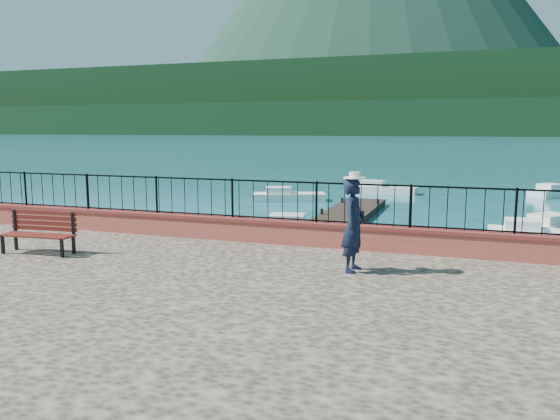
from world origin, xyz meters
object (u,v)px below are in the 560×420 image
Objects in this scene: boat_3 at (289,194)px; boat_4 at (382,187)px; boat_1 at (537,231)px; boat_2 at (559,222)px; boat_0 at (302,224)px; park_bench at (39,241)px; person at (354,225)px; boat_5 at (556,190)px.

boat_3 is 0.93× the size of boat_4.
boat_2 is (1.01, 2.22, 0.00)m from boat_1.
park_bench is at bearing -120.03° from boat_0.
park_bench is 0.44× the size of boat_3.
person is 14.03m from boat_2.
boat_5 is (10.00, 1.65, 0.00)m from boat_4.
boat_4 is 10.13m from boat_5.
person reaches higher than park_bench.
boat_2 is (9.30, 3.74, 0.00)m from boat_0.
boat_0 is 1.14× the size of boat_1.
boat_3 is (-12.84, 5.46, 0.00)m from boat_2.
boat_2 is (5.48, 12.81, -1.73)m from person.
boat_0 is at bearing -89.83° from boat_3.
boat_0 is 1.08× the size of boat_5.
boat_1 is 15.02m from boat_4.
boat_4 is (-3.02, 23.60, -1.73)m from person.
boat_3 is at bearing 99.09° from boat_0.
boat_4 is at bearing 121.08° from boat_1.
park_bench reaches higher than boat_0.
boat_1 is at bearing -18.97° from person.
boat_2 is (12.52, 13.62, -1.09)m from park_bench.
boat_3 is at bearing 159.65° from boat_5.
park_bench is 0.53× the size of boat_1.
boat_1 is at bearing -54.68° from boat_4.
park_bench is 24.77m from boat_4.
boat_2 is 13.74m from boat_4.
boat_1 is (4.47, 10.59, -1.73)m from person.
boat_0 is 0.87× the size of boat_4.
person is 0.54× the size of boat_5.
person is 0.57× the size of boat_1.
boat_4 is at bearing 143.02° from boat_5.
park_bench is 0.50× the size of boat_5.
boat_5 is (1.50, 12.45, 0.00)m from boat_2.
person reaches higher than boat_1.
park_bench is at bearing 178.51° from boat_2.
boat_3 is at bearing -123.68° from boat_4.
boat_5 is (14.02, 26.07, -1.09)m from park_bench.
boat_5 is (14.34, 7.00, 0.00)m from boat_3.
boat_1 and boat_3 have the same top height.
person reaches higher than boat_4.
boat_1 and boat_5 have the same top height.
boat_1 is at bearing 39.84° from park_bench.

